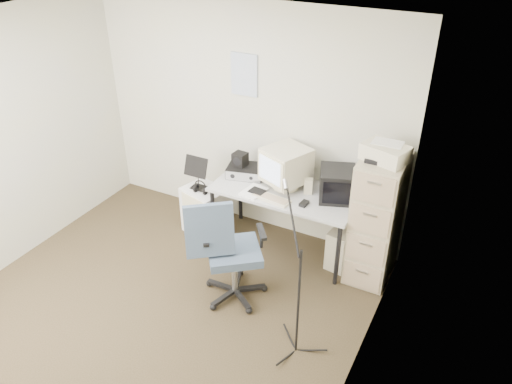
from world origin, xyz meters
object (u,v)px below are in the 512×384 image
at_px(filing_cabinet, 376,219).
at_px(side_cart, 205,210).
at_px(desk, 284,220).
at_px(office_chair, 234,250).

xyz_separation_m(filing_cabinet, side_cart, (-1.87, -0.14, -0.37)).
distance_m(filing_cabinet, desk, 0.99).
bearing_deg(desk, side_cart, -172.91).
xyz_separation_m(office_chair, side_cart, (-0.82, 0.78, -0.25)).
bearing_deg(side_cart, desk, 21.55).
bearing_deg(filing_cabinet, desk, -178.19).
distance_m(filing_cabinet, side_cart, 1.91).
xyz_separation_m(desk, side_cart, (-0.92, -0.11, -0.09)).
relative_size(office_chair, side_cart, 1.92).
relative_size(desk, office_chair, 1.41).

